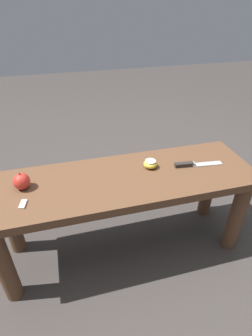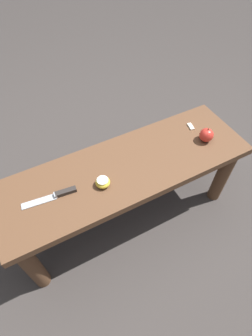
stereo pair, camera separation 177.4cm
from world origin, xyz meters
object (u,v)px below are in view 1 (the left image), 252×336
Objects in this scene: apple_whole at (22,181)px; apple_cut at (150,164)px; wooden_bench at (124,194)px; knife at (191,164)px.

apple_cut is at bearing -178.89° from apple_whole.
apple_whole reaches higher than apple_cut.
wooden_bench is at bearing 175.36° from apple_whole.
apple_cut reaches higher than knife.
apple_cut is (-0.59, -0.01, -0.02)m from apple_whole.
wooden_bench is 0.36m from knife.
wooden_bench is at bearing 18.12° from apple_cut.
knife is 2.99× the size of apple_whole.
apple_cut is (0.20, -0.04, 0.01)m from knife.
wooden_bench is 0.46m from apple_whole.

